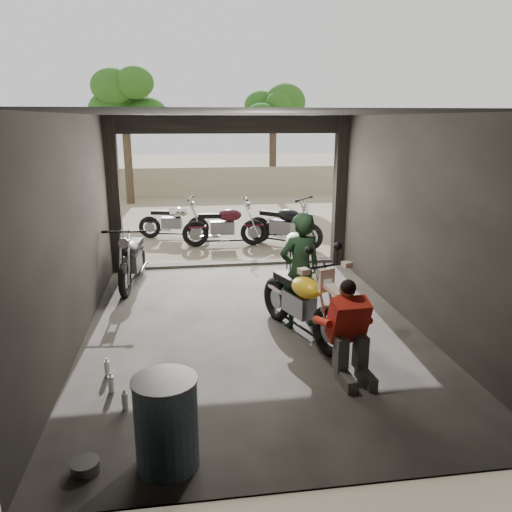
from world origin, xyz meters
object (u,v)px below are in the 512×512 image
object	(u,v)px
outside_bike_c	(284,221)
sign_post	(357,184)
left_bike	(132,255)
stool	(296,251)
mechanic	(352,334)
main_bike	(301,296)
outside_bike_a	(173,218)
oil_drum	(166,424)
helmet	(293,240)
rider	(300,271)
outside_bike_b	(224,222)

from	to	relation	value
outside_bike_c	sign_post	xyz separation A→B (m)	(1.76, -0.32, 0.94)
left_bike	sign_post	distance (m)	5.85
stool	sign_post	size ratio (longest dim) A/B	0.23
left_bike	mechanic	bearing A→B (deg)	-47.66
main_bike	outside_bike_a	world-z (taller)	main_bike
outside_bike_a	oil_drum	world-z (taller)	outside_bike_a
stool	oil_drum	bearing A→B (deg)	-113.36
main_bike	outside_bike_c	bearing A→B (deg)	61.99
main_bike	helmet	xyz separation A→B (m)	(0.59, 3.21, 0.06)
helmet	rider	bearing A→B (deg)	-106.61
outside_bike_c	sign_post	size ratio (longest dim) A/B	0.81
main_bike	outside_bike_a	xyz separation A→B (m)	(-1.94, 6.68, -0.07)
stool	left_bike	bearing A→B (deg)	-173.03
mechanic	oil_drum	distance (m)	2.58
main_bike	outside_bike_a	size ratio (longest dim) A/B	1.14
sign_post	outside_bike_b	bearing A→B (deg)	-177.91
rider	sign_post	bearing A→B (deg)	-128.24
rider	stool	size ratio (longest dim) A/B	3.37
left_bike	mechanic	xyz separation A→B (m)	(2.99, -4.10, -0.01)
main_bike	rider	bearing A→B (deg)	60.97
left_bike	outside_bike_a	xyz separation A→B (m)	(0.73, 3.90, -0.04)
outside_bike_c	left_bike	bearing A→B (deg)	168.05
main_bike	stool	distance (m)	3.25
outside_bike_a	sign_post	xyz separation A→B (m)	(4.54, -1.57, 1.01)
stool	oil_drum	world-z (taller)	oil_drum
outside_bike_b	stool	size ratio (longest dim) A/B	3.46
helmet	left_bike	bearing A→B (deg)	-178.52
outside_bike_a	oil_drum	xyz separation A→B (m)	(0.07, -9.34, -0.12)
main_bike	left_bike	world-z (taller)	main_bike
outside_bike_a	oil_drum	bearing A→B (deg)	-168.68
main_bike	left_bike	distance (m)	3.85
outside_bike_b	rider	xyz separation A→B (m)	(0.71, -5.29, 0.28)
outside_bike_b	main_bike	bearing A→B (deg)	-171.73
left_bike	outside_bike_b	world-z (taller)	outside_bike_b
outside_bike_a	sign_post	distance (m)	4.91
mechanic	stool	bearing A→B (deg)	81.91
sign_post	mechanic	bearing A→B (deg)	-98.29
outside_bike_b	oil_drum	distance (m)	8.39
left_bike	rider	world-z (taller)	rider
rider	oil_drum	size ratio (longest dim) A/B	2.02
outside_bike_b	sign_post	xyz separation A→B (m)	(3.25, -0.52, 0.95)
outside_bike_a	rider	bearing A→B (deg)	-151.55
outside_bike_c	stool	size ratio (longest dim) A/B	3.52
left_bike	sign_post	bearing A→B (deg)	30.11
left_bike	sign_post	size ratio (longest dim) A/B	0.76
oil_drum	helmet	bearing A→B (deg)	67.21
rider	helmet	size ratio (longest dim) A/B	5.30
stool	helmet	size ratio (longest dim) A/B	1.57
helmet	main_bike	bearing A→B (deg)	-106.53
stool	rider	bearing A→B (deg)	-101.76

